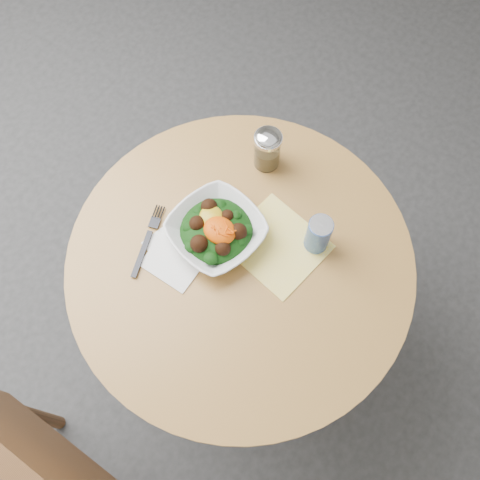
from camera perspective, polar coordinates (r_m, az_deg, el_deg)
The scene contains 8 objects.
ground at distance 2.09m, azimuth 0.01°, elevation -9.56°, with size 6.00×6.00×0.00m, color #2C2C2E.
table at distance 1.56m, azimuth 0.02°, elevation -4.72°, with size 0.90×0.90×0.75m.
cloth_napkin at distance 1.39m, azimuth 3.98°, elevation -0.56°, with size 0.23×0.21×0.00m, color yellow.
paper_napkins at distance 1.39m, azimuth -6.66°, elevation -1.24°, with size 0.17×0.19×0.00m.
salad_bowl at distance 1.37m, azimuth -2.55°, elevation 1.05°, with size 0.27×0.27×0.09m.
fork at distance 1.41m, azimuth -9.76°, elevation 0.20°, with size 0.09×0.21×0.00m.
spice_shaker at distance 1.45m, azimuth 2.93°, elevation 9.65°, with size 0.08×0.08×0.14m.
beverage_can at distance 1.35m, azimuth 8.35°, elevation 0.59°, with size 0.06×0.06×0.12m.
Camera 1 is at (0.29, -0.41, 2.03)m, focal length 40.00 mm.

